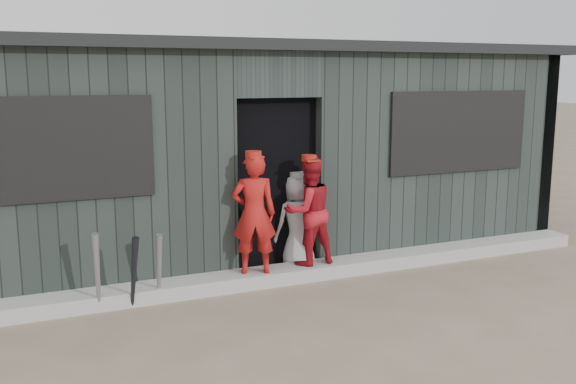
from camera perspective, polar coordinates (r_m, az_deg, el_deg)
name	(u,v)px	position (r m, az deg, el deg)	size (l,w,h in m)	color
ground	(373,342)	(5.66, 7.56, -13.07)	(80.00, 80.00, 0.00)	#705E4D
curb	(287,274)	(7.15, -0.07, -7.29)	(8.00, 0.36, 0.15)	#9B9B96
bat_left	(97,273)	(6.33, -16.59, -6.94)	(0.07, 0.07, 0.81)	gray
bat_mid	(159,268)	(6.48, -11.40, -6.66)	(0.07, 0.07, 0.74)	gray
bat_right	(134,273)	(6.35, -13.54, -7.02)	(0.07, 0.07, 0.76)	black
player_red_left	(254,214)	(6.80, -3.05, -1.95)	(0.47, 0.31, 1.29)	#A81714
player_red_right	(309,211)	(7.13, 1.86, -1.70)	(0.59, 0.46, 1.21)	#AC1520
player_grey_back	(297,223)	(7.39, 0.81, -2.75)	(0.55, 0.36, 1.13)	#A6A6A6
dugout	(236,149)	(8.44, -4.68, 3.82)	(8.30, 3.30, 2.62)	black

